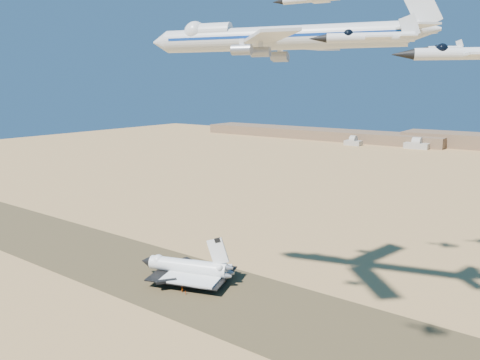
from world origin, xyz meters
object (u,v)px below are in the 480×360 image
Objects in this scene: shuttle at (187,268)px; crew_b at (182,290)px; chase_jet_d at (390,42)px; chase_jet_c at (466,53)px; crew_c at (185,293)px; chase_jet_b at (368,37)px; carrier_747 at (269,38)px; crew_a at (182,288)px; chase_jet_e at (444,48)px.

crew_b is at bearing -76.22° from shuttle.
crew_b is 0.12× the size of chase_jet_d.
shuttle is 157.46m from chase_jet_c.
chase_jet_c reaches higher than crew_c.
shuttle is 14.33m from crew_c.
crew_b is 141.42m from chase_jet_b.
crew_c is (2.43, -0.96, -0.16)m from crew_b.
crew_a is at bearing 163.65° from carrier_747.
chase_jet_d reaches higher than crew_c.
shuttle is at bearing 26.87° from crew_a.
crew_b is at bearing 165.52° from carrier_747.
shuttle is 2.72× the size of chase_jet_d.
chase_jet_d reaches higher than crew_b.
chase_jet_e is (-34.18, 132.54, 10.32)m from chase_jet_c.
carrier_747 is 84.24m from chase_jet_b.
chase_jet_c is at bearing -59.82° from carrier_747.
crew_c is (-36.16, -1.98, -93.24)m from carrier_747.
chase_jet_b is 0.92× the size of chase_jet_d.
chase_jet_b is at bearing -124.84° from crew_a.
chase_jet_b is (100.76, -70.95, 80.83)m from shuttle.
chase_jet_b reaches higher than chase_jet_c.
chase_jet_d is at bearing 12.26° from shuttle.
chase_jet_b is (56.09, -62.37, -7.81)m from carrier_747.
crew_b is 2.62m from crew_c.
carrier_747 is 52.30m from chase_jet_d.
chase_jet_c reaches higher than crew_a.
chase_jet_c is (13.44, -4.36, -2.85)m from chase_jet_b.
chase_jet_b is 0.97× the size of chase_jet_c.
chase_jet_c is at bearing -100.69° from chase_jet_e.
chase_jet_c is 1.02× the size of chase_jet_e.
carrier_747 is at bearing -29.42° from shuttle.
crew_a is 0.13× the size of chase_jet_b.
chase_jet_b is 14.42m from chase_jet_c.
crew_a is (4.55, -8.33, -4.51)m from shuttle.
chase_jet_e is at bearing 45.76° from carrier_747.
chase_jet_b is (96.21, -62.61, 85.34)m from crew_a.
crew_b is at bearing 125.14° from chase_jet_c.
shuttle is 2.88× the size of chase_jet_c.
chase_jet_b is 130.06m from chase_jet_e.
crew_b is (6.08, -9.60, -4.45)m from shuttle.
carrier_747 is at bearing -143.40° from chase_jet_e.
chase_jet_d is (59.73, 48.85, 94.43)m from crew_b.
carrier_747 is 6.20× the size of chase_jet_c.
shuttle is 147.37m from chase_jet_b.
shuttle reaches higher than crew_b.
chase_jet_e is at bearing 80.88° from chase_jet_c.
shuttle is 2.96× the size of chase_jet_b.
chase_jet_c is at bearing -123.20° from crew_a.
chase_jet_e is at bearing -94.61° from crew_c.
crew_a is (-40.12, 0.25, -93.15)m from carrier_747.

